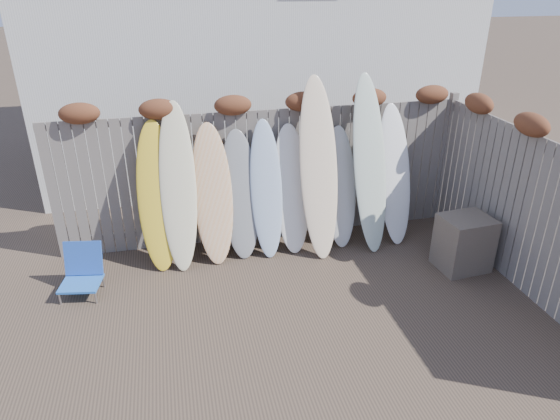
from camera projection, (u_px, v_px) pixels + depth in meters
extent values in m
plane|color=#493A2D|center=(303.00, 332.00, 5.75)|extent=(80.00, 80.00, 0.00)
cube|color=slate|center=(262.00, 176.00, 7.43)|extent=(6.00, 0.10, 2.00)
cube|color=slate|center=(445.00, 158.00, 8.02)|extent=(0.10, 0.10, 2.10)
ellipsoid|color=brown|center=(79.00, 113.00, 6.44)|extent=(0.52, 0.28, 0.28)
ellipsoid|color=brown|center=(158.00, 109.00, 6.64)|extent=(0.52, 0.28, 0.28)
ellipsoid|color=brown|center=(233.00, 105.00, 6.85)|extent=(0.52, 0.28, 0.28)
ellipsoid|color=brown|center=(303.00, 101.00, 7.05)|extent=(0.52, 0.28, 0.28)
ellipsoid|color=brown|center=(369.00, 98.00, 7.25)|extent=(0.52, 0.28, 0.28)
ellipsoid|color=brown|center=(432.00, 94.00, 7.45)|extent=(0.52, 0.28, 0.28)
cube|color=slate|center=(537.00, 221.00, 6.10)|extent=(0.10, 4.40, 2.00)
ellipsoid|color=brown|center=(532.00, 125.00, 5.97)|extent=(0.28, 0.56, 0.28)
ellipsoid|color=brown|center=(479.00, 103.00, 6.94)|extent=(0.28, 0.56, 0.28)
cube|color=silver|center=(246.00, 13.00, 10.28)|extent=(8.00, 5.00, 6.00)
cube|color=blue|center=(81.00, 284.00, 6.32)|extent=(0.54, 0.49, 0.03)
cube|color=#224CAD|center=(83.00, 258.00, 6.43)|extent=(0.50, 0.22, 0.44)
cylinder|color=#BABAC1|center=(60.00, 298.00, 6.19)|extent=(0.03, 0.03, 0.18)
cylinder|color=#B6B5BD|center=(69.00, 282.00, 6.51)|extent=(0.03, 0.03, 0.18)
cylinder|color=#B2B3B9|center=(96.00, 297.00, 6.21)|extent=(0.03, 0.03, 0.18)
cylinder|color=#A2A3A9|center=(103.00, 281.00, 6.53)|extent=(0.03, 0.03, 0.18)
cube|color=brown|center=(464.00, 243.00, 6.86)|extent=(0.70, 0.60, 0.77)
cube|color=brown|center=(501.00, 196.00, 6.86)|extent=(0.17, 1.29, 1.94)
ellipsoid|color=yellow|center=(157.00, 197.00, 6.76)|extent=(0.58, 0.74, 2.00)
ellipsoid|color=beige|center=(178.00, 188.00, 6.75)|extent=(0.56, 0.83, 2.23)
ellipsoid|color=#FC9D7D|center=(213.00, 195.00, 6.93)|extent=(0.55, 0.68, 1.92)
ellipsoid|color=gray|center=(240.00, 195.00, 7.07)|extent=(0.55, 0.65, 1.79)
ellipsoid|color=#A0B6D5|center=(266.00, 189.00, 7.09)|extent=(0.49, 0.70, 1.92)
ellipsoid|color=white|center=(292.00, 189.00, 7.21)|extent=(0.53, 0.66, 1.82)
ellipsoid|color=beige|center=(319.00, 169.00, 7.02)|extent=(0.56, 0.88, 2.49)
ellipsoid|color=silver|center=(340.00, 187.00, 7.38)|extent=(0.51, 0.65, 1.75)
ellipsoid|color=silver|center=(370.00, 164.00, 7.19)|extent=(0.53, 0.89, 2.49)
ellipsoid|color=white|center=(394.00, 175.00, 7.44)|extent=(0.54, 0.75, 2.03)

